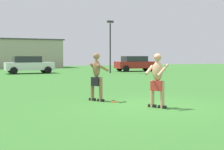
{
  "coord_description": "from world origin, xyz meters",
  "views": [
    {
      "loc": [
        -5.46,
        -8.8,
        1.66
      ],
      "look_at": [
        -0.59,
        1.78,
        0.94
      ],
      "focal_mm": 50.85,
      "sensor_mm": 36.0,
      "label": 1
    }
  ],
  "objects_px": {
    "frisbee": "(114,102)",
    "car_red_mid_lot": "(136,63)",
    "lamp_post": "(110,40)",
    "car_white_near_post": "(29,64)",
    "player_in_red": "(157,78)",
    "player_near": "(97,76)"
  },
  "relations": [
    {
      "from": "frisbee",
      "to": "car_red_mid_lot",
      "type": "height_order",
      "value": "car_red_mid_lot"
    },
    {
      "from": "player_near",
      "to": "frisbee",
      "type": "bearing_deg",
      "value": -47.45
    },
    {
      "from": "lamp_post",
      "to": "car_white_near_post",
      "type": "bearing_deg",
      "value": 159.29
    },
    {
      "from": "frisbee",
      "to": "car_red_mid_lot",
      "type": "distance_m",
      "value": 22.08
    },
    {
      "from": "car_white_near_post",
      "to": "car_red_mid_lot",
      "type": "xyz_separation_m",
      "value": [
        10.89,
        -0.55,
        0.0
      ]
    },
    {
      "from": "player_in_red",
      "to": "car_red_mid_lot",
      "type": "bearing_deg",
      "value": 62.7
    },
    {
      "from": "player_in_red",
      "to": "lamp_post",
      "type": "distance_m",
      "value": 19.8
    },
    {
      "from": "frisbee",
      "to": "car_red_mid_lot",
      "type": "bearing_deg",
      "value": 59.05
    },
    {
      "from": "frisbee",
      "to": "lamp_post",
      "type": "bearing_deg",
      "value": 66.04
    },
    {
      "from": "frisbee",
      "to": "player_in_red",
      "type": "bearing_deg",
      "value": -66.95
    },
    {
      "from": "car_white_near_post",
      "to": "lamp_post",
      "type": "bearing_deg",
      "value": -20.71
    },
    {
      "from": "car_white_near_post",
      "to": "car_red_mid_lot",
      "type": "height_order",
      "value": "same"
    },
    {
      "from": "player_near",
      "to": "car_red_mid_lot",
      "type": "bearing_deg",
      "value": 57.31
    },
    {
      "from": "player_in_red",
      "to": "frisbee",
      "type": "bearing_deg",
      "value": 113.05
    },
    {
      "from": "lamp_post",
      "to": "frisbee",
      "type": "bearing_deg",
      "value": -113.96
    },
    {
      "from": "car_white_near_post",
      "to": "lamp_post",
      "type": "xyz_separation_m",
      "value": [
        7.01,
        -2.65,
        2.23
      ]
    },
    {
      "from": "lamp_post",
      "to": "player_near",
      "type": "bearing_deg",
      "value": -115.96
    },
    {
      "from": "car_red_mid_lot",
      "to": "player_in_red",
      "type": "bearing_deg",
      "value": -117.3
    },
    {
      "from": "player_near",
      "to": "car_white_near_post",
      "type": "relative_size",
      "value": 0.41
    },
    {
      "from": "frisbee",
      "to": "player_near",
      "type": "bearing_deg",
      "value": 132.55
    },
    {
      "from": "car_red_mid_lot",
      "to": "lamp_post",
      "type": "distance_m",
      "value": 4.94
    },
    {
      "from": "player_near",
      "to": "player_in_red",
      "type": "relative_size",
      "value": 1.01
    }
  ]
}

